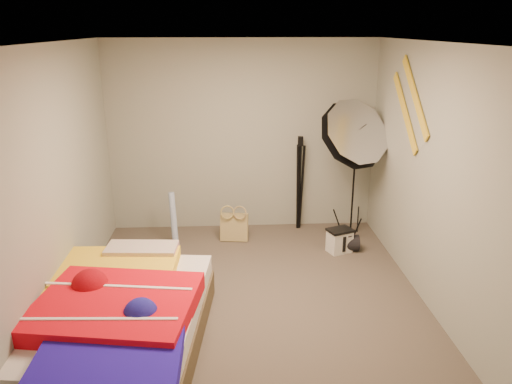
{
  "coord_description": "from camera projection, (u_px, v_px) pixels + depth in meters",
  "views": [
    {
      "loc": [
        -0.19,
        -4.44,
        2.63
      ],
      "look_at": [
        0.1,
        0.6,
        0.95
      ],
      "focal_mm": 35.0,
      "sensor_mm": 36.0,
      "label": 1
    }
  ],
  "objects": [
    {
      "name": "wall_stripe_lower",
      "position": [
        405.0,
        112.0,
        5.39
      ],
      "size": [
        0.02,
        0.91,
        0.78
      ],
      "primitive_type": "cube",
      "rotation": [
        0.7,
        0.0,
        0.0
      ],
      "color": "gold",
      "rests_on": "wall_right"
    },
    {
      "name": "wall_right",
      "position": [
        432.0,
        179.0,
        4.75
      ],
      "size": [
        0.0,
        4.0,
        4.0
      ],
      "primitive_type": "plane",
      "rotation": [
        1.57,
        0.0,
        -1.57
      ],
      "color": "gray",
      "rests_on": "floor"
    },
    {
      "name": "tote_bag",
      "position": [
        234.0,
        227.0,
        6.41
      ],
      "size": [
        0.37,
        0.2,
        0.36
      ],
      "primitive_type": "cube",
      "rotation": [
        -0.14,
        0.0,
        -0.13
      ],
      "color": "tan",
      "rests_on": "floor"
    },
    {
      "name": "wall_front",
      "position": [
        265.0,
        289.0,
        2.76
      ],
      "size": [
        3.5,
        0.0,
        3.5
      ],
      "primitive_type": "plane",
      "rotation": [
        -1.57,
        0.0,
        0.0
      ],
      "color": "gray",
      "rests_on": "floor"
    },
    {
      "name": "camera_tripod",
      "position": [
        299.0,
        177.0,
        6.63
      ],
      "size": [
        0.08,
        0.08,
        1.27
      ],
      "color": "black",
      "rests_on": "floor"
    },
    {
      "name": "ceiling",
      "position": [
        248.0,
        42.0,
        4.26
      ],
      "size": [
        4.0,
        4.0,
        0.0
      ],
      "primitive_type": "plane",
      "rotation": [
        3.14,
        0.0,
        0.0
      ],
      "color": "silver",
      "rests_on": "wall_back"
    },
    {
      "name": "wall_back",
      "position": [
        242.0,
        137.0,
        6.54
      ],
      "size": [
        3.5,
        0.0,
        3.5
      ],
      "primitive_type": "plane",
      "rotation": [
        1.57,
        0.0,
        0.0
      ],
      "color": "gray",
      "rests_on": "floor"
    },
    {
      "name": "duffel_bag",
      "position": [
        345.0,
        243.0,
        6.13
      ],
      "size": [
        0.35,
        0.23,
        0.2
      ],
      "primitive_type": "cylinder",
      "rotation": [
        0.0,
        1.57,
        -0.07
      ],
      "color": "black",
      "rests_on": "floor"
    },
    {
      "name": "bed",
      "position": [
        118.0,
        319.0,
        4.19
      ],
      "size": [
        1.58,
        2.2,
        0.58
      ],
      "color": "#4F402A",
      "rests_on": "floor"
    },
    {
      "name": "floor",
      "position": [
        250.0,
        300.0,
        5.05
      ],
      "size": [
        4.0,
        4.0,
        0.0
      ],
      "primitive_type": "plane",
      "color": "#50463A",
      "rests_on": "ground"
    },
    {
      "name": "wall_stripe_upper",
      "position": [
        415.0,
        96.0,
        5.09
      ],
      "size": [
        0.02,
        0.91,
        0.78
      ],
      "primitive_type": "cube",
      "rotation": [
        0.7,
        0.0,
        0.0
      ],
      "color": "gold",
      "rests_on": "wall_right"
    },
    {
      "name": "photo_umbrella",
      "position": [
        352.0,
        136.0,
        6.08
      ],
      "size": [
        0.97,
        0.93,
        1.9
      ],
      "color": "black",
      "rests_on": "floor"
    },
    {
      "name": "camera_case",
      "position": [
        340.0,
        241.0,
        6.09
      ],
      "size": [
        0.33,
        0.28,
        0.27
      ],
      "primitive_type": "cube",
      "rotation": [
        0.0,
        0.0,
        0.38
      ],
      "color": "silver",
      "rests_on": "floor"
    },
    {
      "name": "wall_left",
      "position": [
        58.0,
        185.0,
        4.55
      ],
      "size": [
        0.0,
        4.0,
        4.0
      ],
      "primitive_type": "plane",
      "rotation": [
        1.57,
        0.0,
        1.57
      ],
      "color": "gray",
      "rests_on": "floor"
    },
    {
      "name": "wrapping_roll",
      "position": [
        173.0,
        219.0,
        6.26
      ],
      "size": [
        0.13,
        0.21,
        0.67
      ],
      "primitive_type": "cylinder",
      "rotation": [
        -0.17,
        0.0,
        0.31
      ],
      "color": "#587FC1",
      "rests_on": "floor"
    }
  ]
}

